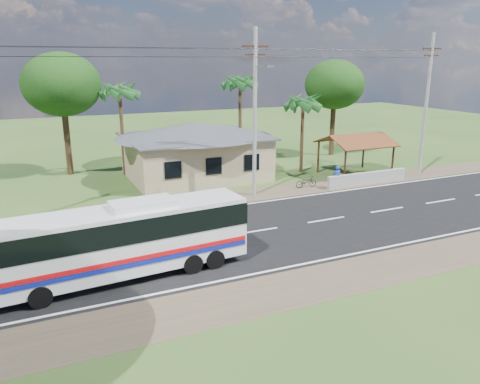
% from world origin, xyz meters
% --- Properties ---
extents(ground, '(120.00, 120.00, 0.00)m').
position_xyz_m(ground, '(0.00, 0.00, 0.00)').
color(ground, '#2C4B1B').
rests_on(ground, ground).
extents(road, '(120.00, 16.00, 0.03)m').
position_xyz_m(road, '(0.00, 0.00, 0.01)').
color(road, black).
rests_on(road, ground).
extents(house, '(12.40, 10.00, 5.00)m').
position_xyz_m(house, '(1.00, 13.00, 2.64)').
color(house, tan).
rests_on(house, ground).
extents(waiting_shed, '(5.20, 4.48, 3.35)m').
position_xyz_m(waiting_shed, '(13.00, 8.50, 2.73)').
color(waiting_shed, '#382114').
rests_on(waiting_shed, ground).
extents(concrete_barrier, '(7.00, 0.30, 0.90)m').
position_xyz_m(concrete_barrier, '(12.00, 5.60, 0.45)').
color(concrete_barrier, '#9E9E99').
rests_on(concrete_barrier, ground).
extents(utility_poles, '(32.80, 2.22, 11.00)m').
position_xyz_m(utility_poles, '(2.67, 6.49, 5.77)').
color(utility_poles, '#9E9E99').
rests_on(utility_poles, ground).
extents(palm_near, '(2.80, 2.80, 6.70)m').
position_xyz_m(palm_near, '(9.50, 11.00, 5.71)').
color(palm_near, '#47301E').
rests_on(palm_near, ground).
extents(palm_mid, '(2.80, 2.80, 8.20)m').
position_xyz_m(palm_mid, '(6.00, 15.50, 7.16)').
color(palm_mid, '#47301E').
rests_on(palm_mid, ground).
extents(palm_far, '(2.80, 2.80, 7.70)m').
position_xyz_m(palm_far, '(-4.00, 16.00, 6.68)').
color(palm_far, '#47301E').
rests_on(palm_far, ground).
extents(tree_behind_house, '(6.00, 6.00, 9.61)m').
position_xyz_m(tree_behind_house, '(-8.00, 18.00, 7.12)').
color(tree_behind_house, '#47301E').
rests_on(tree_behind_house, ground).
extents(tree_behind_shed, '(5.60, 5.60, 9.02)m').
position_xyz_m(tree_behind_shed, '(16.00, 16.00, 6.68)').
color(tree_behind_shed, '#47301E').
rests_on(tree_behind_shed, ground).
extents(coach_bus, '(10.78, 3.01, 3.31)m').
position_xyz_m(coach_bus, '(-7.55, -2.65, 1.89)').
color(coach_bus, silver).
rests_on(coach_bus, ground).
extents(motorcycle, '(1.66, 0.69, 0.85)m').
position_xyz_m(motorcycle, '(7.28, 6.64, 0.43)').
color(motorcycle, black).
rests_on(motorcycle, ground).
extents(person, '(0.66, 0.51, 1.61)m').
position_xyz_m(person, '(9.28, 5.72, 0.80)').
color(person, '#1C369B').
rests_on(person, ground).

